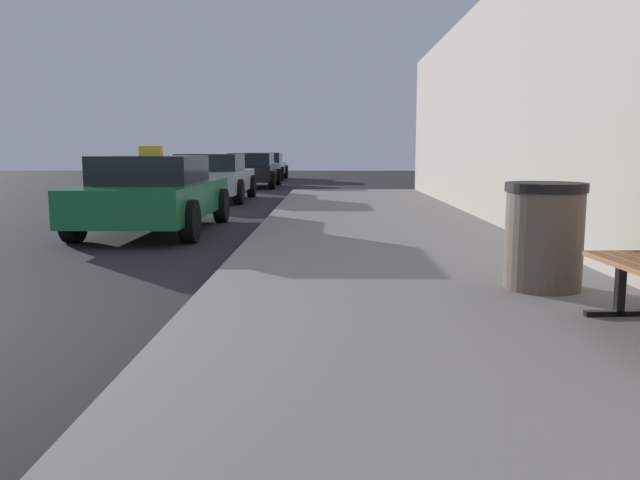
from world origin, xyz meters
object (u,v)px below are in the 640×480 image
at_px(car_green, 155,193).
at_px(car_white, 265,166).
at_px(trash_bin, 544,236).
at_px(car_silver, 212,177).
at_px(car_black, 252,170).

relative_size(car_green, car_white, 0.96).
distance_m(trash_bin, car_silver, 12.88).
bearing_deg(car_black, car_green, -90.08).
relative_size(car_black, car_white, 0.94).
distance_m(car_green, car_white, 19.77).
bearing_deg(car_black, car_silver, -92.53).
distance_m(car_silver, car_black, 6.63).
distance_m(car_green, car_black, 13.35).
bearing_deg(car_white, car_silver, -90.55).
relative_size(car_green, car_black, 1.02).
height_order(car_silver, car_white, same).
xyz_separation_m(car_green, car_white, (-0.15, 19.77, 0.00)).
height_order(car_green, car_silver, car_green).
height_order(car_green, car_black, car_green).
bearing_deg(car_silver, car_black, 87.47).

